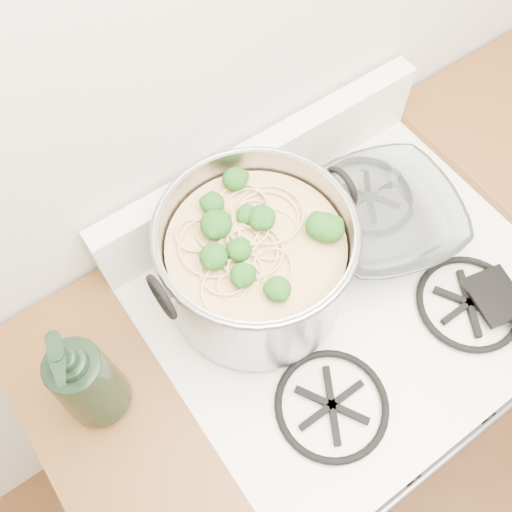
% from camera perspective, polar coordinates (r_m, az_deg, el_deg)
% --- Properties ---
extents(gas_range, '(0.76, 0.66, 0.92)m').
position_cam_1_polar(gas_range, '(1.57, 7.03, -10.97)').
color(gas_range, white).
rests_on(gas_range, ground).
extents(counter_left, '(0.25, 0.65, 0.92)m').
position_cam_1_polar(counter_left, '(1.49, -9.38, -21.28)').
color(counter_left, silver).
rests_on(counter_left, ground).
extents(stock_pot, '(0.37, 0.34, 0.23)m').
position_cam_1_polar(stock_pot, '(1.01, 0.00, -0.70)').
color(stock_pot, '#9998A1').
rests_on(stock_pot, gas_range).
extents(spatula, '(0.35, 0.37, 0.02)m').
position_cam_1_polar(spatula, '(1.18, 22.95, -3.55)').
color(spatula, black).
rests_on(spatula, gas_range).
extents(glass_bowl, '(0.14, 0.14, 0.03)m').
position_cam_1_polar(glass_bowl, '(1.19, 12.48, 3.36)').
color(glass_bowl, white).
rests_on(glass_bowl, gas_range).
extents(bottle, '(0.13, 0.13, 0.28)m').
position_cam_1_polar(bottle, '(0.94, -16.99, -11.50)').
color(bottle, black).
rests_on(bottle, counter_left).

